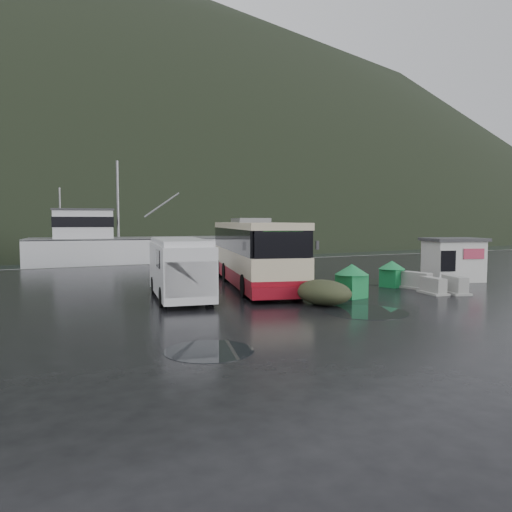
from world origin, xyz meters
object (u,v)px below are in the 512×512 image
waste_bin_right (391,287)px  waste_bin_left (351,298)px  white_van (180,299)px  jersey_barrier_b (433,294)px  jersey_barrier_c (416,289)px  ticket_kiosk (453,281)px  jersey_barrier_a (455,294)px  fishing_trawler (152,258)px  dome_tent (323,305)px  coach_bus (254,285)px

waste_bin_right → waste_bin_left: bearing=-154.1°
white_van → waste_bin_right: white_van is taller
jersey_barrier_b → jersey_barrier_c: size_ratio=0.92×
ticket_kiosk → jersey_barrier_a: 5.47m
jersey_barrier_a → jersey_barrier_b: (-1.00, 0.41, 0.00)m
jersey_barrier_c → white_van: bearing=169.1°
waste_bin_right → fishing_trawler: size_ratio=0.05×
dome_tent → jersey_barrier_c: (7.20, 1.97, 0.00)m
waste_bin_left → jersey_barrier_c: waste_bin_left is taller
jersey_barrier_c → fishing_trawler: (-6.38, 27.79, 0.00)m
white_van → waste_bin_left: (7.10, -3.29, 0.00)m
waste_bin_left → coach_bus: bearing=107.8°
white_van → jersey_barrier_b: white_van is taller
waste_bin_left → waste_bin_right: bearing=25.9°
white_van → jersey_barrier_c: size_ratio=3.80×
white_van → jersey_barrier_a: 13.17m
waste_bin_left → jersey_barrier_a: size_ratio=0.90×
fishing_trawler → white_van: bearing=-92.8°
waste_bin_right → jersey_barrier_a: size_ratio=0.82×
jersey_barrier_b → fishing_trawler: bearing=100.9°
jersey_barrier_b → jersey_barrier_c: (0.66, 1.79, 0.00)m
ticket_kiosk → jersey_barrier_b: (-5.05, -3.28, 0.00)m
jersey_barrier_b → dome_tent: bearing=-178.3°
jersey_barrier_a → fishing_trawler: bearing=102.6°
jersey_barrier_a → fishing_trawler: (-6.73, 29.98, 0.00)m
ticket_kiosk → jersey_barrier_c: bearing=-144.2°
coach_bus → jersey_barrier_b: size_ratio=8.24×
coach_bus → jersey_barrier_b: (6.22, -6.90, 0.00)m
ticket_kiosk → white_van: bearing=-165.9°
white_van → dome_tent: 6.47m
white_van → jersey_barrier_a: bearing=-9.5°
dome_tent → jersey_barrier_b: dome_tent is taller
waste_bin_right → jersey_barrier_b: (-0.01, -2.90, 0.00)m
jersey_barrier_b → ticket_kiosk: bearing=33.0°
jersey_barrier_c → fishing_trawler: fishing_trawler is taller
coach_bus → jersey_barrier_c: bearing=-20.9°
dome_tent → jersey_barrier_b: 6.54m
waste_bin_left → jersey_barrier_b: waste_bin_left is taller
waste_bin_left → ticket_kiosk: 9.64m
jersey_barrier_c → jersey_barrier_a: bearing=-81.0°
white_van → dome_tent: size_ratio=2.45×
ticket_kiosk → jersey_barrier_a: ticket_kiosk is taller
white_van → dome_tent: white_van is taller
jersey_barrier_a → jersey_barrier_c: 2.22m
waste_bin_left → dome_tent: 2.48m
waste_bin_right → jersey_barrier_b: bearing=-90.2°
jersey_barrier_b → waste_bin_right: bearing=89.8°
coach_bus → white_van: 5.86m
dome_tent → jersey_barrier_c: dome_tent is taller
jersey_barrier_c → ticket_kiosk: bearing=18.8°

